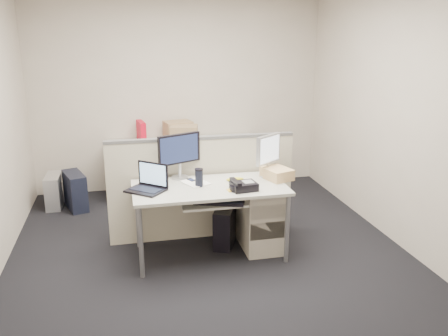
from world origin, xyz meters
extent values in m
cube|color=black|center=(0.00, 0.00, -0.01)|extent=(4.00, 4.50, 0.01)
cube|color=beige|center=(0.00, 2.25, 1.35)|extent=(4.00, 0.02, 2.70)
cube|color=beige|center=(0.00, -2.25, 1.35)|extent=(4.00, 0.02, 2.70)
cube|color=beige|center=(2.00, 0.00, 1.35)|extent=(0.02, 4.50, 2.70)
cube|color=#B9B8AD|center=(0.00, 0.00, 0.71)|extent=(1.50, 0.75, 0.03)
cylinder|color=slate|center=(-0.70, -0.33, 0.35)|extent=(0.04, 0.04, 0.70)
cylinder|color=slate|center=(-0.70, 0.33, 0.35)|extent=(0.04, 0.04, 0.70)
cylinder|color=slate|center=(0.70, -0.33, 0.35)|extent=(0.04, 0.04, 0.70)
cylinder|color=slate|center=(0.70, 0.33, 0.35)|extent=(0.04, 0.04, 0.70)
cube|color=#B9B8AD|center=(0.00, -0.18, 0.62)|extent=(0.62, 0.32, 0.02)
cube|color=#B3AE9C|center=(0.55, 0.05, 0.33)|extent=(0.40, 0.55, 0.65)
cube|color=#BAAF99|center=(0.00, 0.45, 0.55)|extent=(2.00, 0.06, 1.10)
cube|color=#B3AE9C|center=(0.00, 1.93, 0.36)|extent=(2.00, 0.60, 0.72)
cube|color=black|center=(-0.25, 0.32, 0.96)|extent=(0.50, 0.35, 0.47)
cube|color=#B7B7BC|center=(0.65, 0.18, 0.95)|extent=(0.39, 0.36, 0.44)
cube|color=black|center=(-0.62, -0.02, 0.86)|extent=(0.43, 0.41, 0.26)
cylinder|color=black|center=(0.23, -0.19, 0.76)|extent=(0.16, 0.16, 0.05)
cube|color=black|center=(0.30, -0.18, 0.77)|extent=(0.26, 0.22, 0.07)
cube|color=white|center=(-0.12, 0.12, 0.74)|extent=(0.30, 0.33, 0.01)
cube|color=yellow|center=(0.18, -0.18, 0.74)|extent=(0.08, 0.08, 0.01)
cylinder|color=black|center=(-0.10, 0.02, 0.81)|extent=(0.10, 0.10, 0.17)
ellipsoid|color=yellow|center=(0.28, 0.10, 0.75)|extent=(0.18, 0.05, 0.04)
cube|color=black|center=(-0.15, 0.20, 0.74)|extent=(0.10, 0.12, 0.01)
cube|color=tan|center=(0.72, 0.08, 0.79)|extent=(0.31, 0.36, 0.11)
cube|color=black|center=(0.05, -0.22, 0.64)|extent=(0.50, 0.32, 0.03)
cube|color=black|center=(0.20, 0.20, 0.21)|extent=(0.34, 0.48, 0.42)
cube|color=black|center=(-1.43, 1.63, 0.23)|extent=(0.34, 0.53, 0.46)
cube|color=#B7B7BC|center=(-1.70, 1.75, 0.21)|extent=(0.19, 0.46, 0.42)
cube|color=#907254|center=(-0.05, 2.05, 0.85)|extent=(0.41, 0.34, 0.27)
cube|color=#907254|center=(0.00, 1.81, 0.85)|extent=(0.40, 0.34, 0.25)
cube|color=red|center=(-0.55, 2.03, 0.87)|extent=(0.12, 0.32, 0.29)
camera|label=1|loc=(-0.81, -4.32, 2.22)|focal=38.00mm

